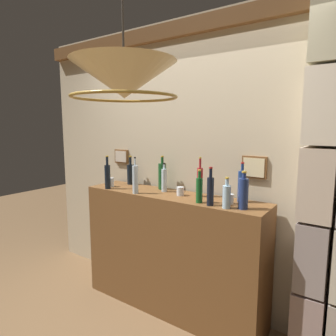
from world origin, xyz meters
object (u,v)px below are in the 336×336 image
(liquor_bottle_tequila, at_px, (135,179))
(liquor_bottle_whiskey, at_px, (108,176))
(glass_tumbler_shot, at_px, (111,182))
(glass_tumbler_rocks, at_px, (230,199))
(glass_tumbler_highball, at_px, (180,191))
(liquor_bottle_rum, at_px, (162,176))
(liquor_bottle_sherry, at_px, (200,181))
(liquor_bottle_bourbon, at_px, (199,189))
(liquor_bottle_mezcal, at_px, (131,174))
(liquor_bottle_rye, at_px, (164,180))
(pendant_lamp, at_px, (124,81))
(liquor_bottle_scotch, at_px, (243,193))
(liquor_bottle_gin, at_px, (227,196))
(liquor_bottle_vodka, at_px, (242,186))
(liquor_bottle_amaro, at_px, (210,190))

(liquor_bottle_tequila, height_order, liquor_bottle_whiskey, liquor_bottle_tequila)
(liquor_bottle_tequila, distance_m, glass_tumbler_shot, 0.43)
(glass_tumbler_rocks, distance_m, glass_tumbler_highball, 0.48)
(liquor_bottle_whiskey, relative_size, liquor_bottle_rum, 1.00)
(liquor_bottle_sherry, bearing_deg, liquor_bottle_rum, 172.79)
(liquor_bottle_bourbon, bearing_deg, liquor_bottle_mezcal, 165.32)
(glass_tumbler_rocks, bearing_deg, liquor_bottle_mezcal, 173.06)
(liquor_bottle_whiskey, relative_size, liquor_bottle_bourbon, 1.21)
(liquor_bottle_rye, distance_m, pendant_lamp, 1.37)
(liquor_bottle_bourbon, relative_size, liquor_bottle_scotch, 0.94)
(liquor_bottle_rye, relative_size, pendant_lamp, 0.48)
(liquor_bottle_whiskey, relative_size, pendant_lamp, 0.58)
(liquor_bottle_sherry, distance_m, glass_tumbler_shot, 0.97)
(liquor_bottle_gin, height_order, glass_tumbler_rocks, liquor_bottle_gin)
(glass_tumbler_shot, bearing_deg, liquor_bottle_rye, 12.28)
(liquor_bottle_sherry, distance_m, liquor_bottle_bourbon, 0.22)
(liquor_bottle_whiskey, bearing_deg, glass_tumbler_highball, 12.54)
(pendant_lamp, bearing_deg, liquor_bottle_bourbon, 90.70)
(liquor_bottle_vodka, height_order, liquor_bottle_sherry, liquor_bottle_sherry)
(liquor_bottle_vodka, height_order, liquor_bottle_amaro, liquor_bottle_vodka)
(liquor_bottle_scotch, distance_m, glass_tumbler_highball, 0.63)
(glass_tumbler_rocks, height_order, pendant_lamp, pendant_lamp)
(liquor_bottle_vodka, distance_m, liquor_bottle_gin, 0.25)
(liquor_bottle_whiskey, bearing_deg, liquor_bottle_gin, 1.00)
(liquor_bottle_vodka, height_order, liquor_bottle_bourbon, liquor_bottle_vodka)
(liquor_bottle_bourbon, xyz_separation_m, liquor_bottle_gin, (0.25, -0.02, -0.01))
(liquor_bottle_whiskey, relative_size, liquor_bottle_gin, 1.38)
(liquor_bottle_rye, xyz_separation_m, liquor_bottle_rum, (-0.08, 0.08, 0.02))
(liquor_bottle_bourbon, relative_size, liquor_bottle_gin, 1.14)
(liquor_bottle_vodka, xyz_separation_m, liquor_bottle_tequila, (-0.92, -0.26, -0.00))
(liquor_bottle_whiskey, bearing_deg, pendant_lamp, -39.01)
(liquor_bottle_tequila, distance_m, liquor_bottle_rye, 0.28)
(liquor_bottle_bourbon, relative_size, glass_tumbler_shot, 2.98)
(liquor_bottle_vodka, bearing_deg, liquor_bottle_scotch, -65.83)
(liquor_bottle_gin, bearing_deg, liquor_bottle_sherry, 148.26)
(liquor_bottle_scotch, bearing_deg, liquor_bottle_gin, -154.24)
(liquor_bottle_whiskey, relative_size, liquor_bottle_rye, 1.21)
(pendant_lamp, bearing_deg, glass_tumbler_shot, 139.37)
(liquor_bottle_mezcal, bearing_deg, liquor_bottle_whiskey, -96.53)
(liquor_bottle_tequila, bearing_deg, glass_tumbler_shot, 168.07)
(liquor_bottle_amaro, relative_size, liquor_bottle_sherry, 0.87)
(glass_tumbler_shot, bearing_deg, liquor_bottle_rum, 22.49)
(pendant_lamp, bearing_deg, glass_tumbler_rocks, 77.94)
(liquor_bottle_scotch, bearing_deg, liquor_bottle_amaro, -167.89)
(liquor_bottle_vodka, distance_m, glass_tumbler_rocks, 0.15)
(liquor_bottle_gin, xyz_separation_m, liquor_bottle_rye, (-0.72, 0.19, 0.02))
(pendant_lamp, bearing_deg, liquor_bottle_rye, 114.84)
(liquor_bottle_sherry, bearing_deg, glass_tumbler_rocks, -14.28)
(liquor_bottle_mezcal, bearing_deg, liquor_bottle_scotch, -9.63)
(liquor_bottle_rye, xyz_separation_m, glass_tumbler_highball, (0.21, -0.05, -0.08))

